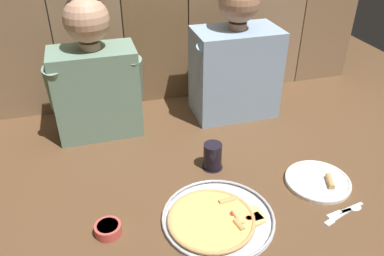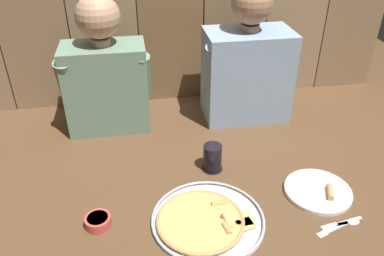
{
  "view_description": "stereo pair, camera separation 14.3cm",
  "coord_description": "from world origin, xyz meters",
  "px_view_note": "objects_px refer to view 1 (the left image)",
  "views": [
    {
      "loc": [
        -0.33,
        -1.07,
        0.94
      ],
      "look_at": [
        0.0,
        0.1,
        0.18
      ],
      "focal_mm": 35.93,
      "sensor_mm": 36.0,
      "label": 1
    },
    {
      "loc": [
        -0.19,
        -1.1,
        0.94
      ],
      "look_at": [
        0.0,
        0.1,
        0.18
      ],
      "focal_mm": 35.93,
      "sensor_mm": 36.0,
      "label": 2
    }
  ],
  "objects_px": {
    "pizza_tray": "(216,218)",
    "diner_right": "(236,59)",
    "dinner_plate": "(318,181)",
    "drinking_glass": "(213,156)",
    "diner_left": "(94,74)",
    "dipping_bowl": "(108,229)"
  },
  "relations": [
    {
      "from": "pizza_tray",
      "to": "diner_right",
      "type": "relative_size",
      "value": 0.6
    },
    {
      "from": "dinner_plate",
      "to": "diner_right",
      "type": "relative_size",
      "value": 0.39
    },
    {
      "from": "dinner_plate",
      "to": "diner_right",
      "type": "height_order",
      "value": "diner_right"
    },
    {
      "from": "drinking_glass",
      "to": "diner_left",
      "type": "relative_size",
      "value": 0.18
    },
    {
      "from": "dinner_plate",
      "to": "dipping_bowl",
      "type": "xyz_separation_m",
      "value": [
        -0.78,
        -0.03,
        0.01
      ]
    },
    {
      "from": "diner_right",
      "to": "pizza_tray",
      "type": "bearing_deg",
      "value": -115.31
    },
    {
      "from": "pizza_tray",
      "to": "diner_left",
      "type": "distance_m",
      "value": 0.79
    },
    {
      "from": "drinking_glass",
      "to": "diner_right",
      "type": "distance_m",
      "value": 0.52
    },
    {
      "from": "pizza_tray",
      "to": "diner_right",
      "type": "bearing_deg",
      "value": 64.69
    },
    {
      "from": "dipping_bowl",
      "to": "diner_right",
      "type": "xyz_separation_m",
      "value": [
        0.67,
        0.63,
        0.26
      ]
    },
    {
      "from": "dinner_plate",
      "to": "diner_left",
      "type": "distance_m",
      "value": 0.99
    },
    {
      "from": "pizza_tray",
      "to": "drinking_glass",
      "type": "xyz_separation_m",
      "value": [
        0.08,
        0.28,
        0.04
      ]
    },
    {
      "from": "pizza_tray",
      "to": "diner_right",
      "type": "xyz_separation_m",
      "value": [
        0.32,
        0.68,
        0.27
      ]
    },
    {
      "from": "diner_left",
      "to": "drinking_glass",
      "type": "bearing_deg",
      "value": -45.22
    },
    {
      "from": "drinking_glass",
      "to": "dipping_bowl",
      "type": "xyz_separation_m",
      "value": [
        -0.43,
        -0.24,
        -0.03
      ]
    },
    {
      "from": "dinner_plate",
      "to": "diner_left",
      "type": "bearing_deg",
      "value": 141.16
    },
    {
      "from": "pizza_tray",
      "to": "dinner_plate",
      "type": "xyz_separation_m",
      "value": [
        0.43,
        0.08,
        -0.0
      ]
    },
    {
      "from": "dipping_bowl",
      "to": "drinking_glass",
      "type": "bearing_deg",
      "value": 28.73
    },
    {
      "from": "drinking_glass",
      "to": "dipping_bowl",
      "type": "relative_size",
      "value": 1.26
    },
    {
      "from": "dinner_plate",
      "to": "diner_left",
      "type": "height_order",
      "value": "diner_left"
    },
    {
      "from": "pizza_tray",
      "to": "dipping_bowl",
      "type": "distance_m",
      "value": 0.35
    },
    {
      "from": "dipping_bowl",
      "to": "dinner_plate",
      "type": "bearing_deg",
      "value": 2.5
    }
  ]
}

